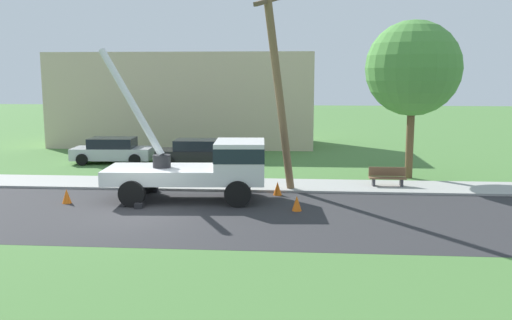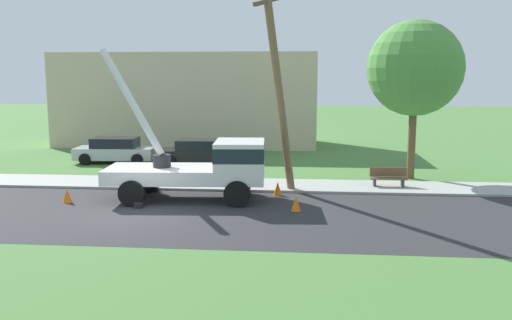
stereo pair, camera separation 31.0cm
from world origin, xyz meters
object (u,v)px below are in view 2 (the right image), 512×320
traffic_cone_behind (67,196)px  traffic_cone_ahead (296,203)px  parked_sedan_silver (116,150)px  leaning_utility_pole (278,85)px  utility_truck (207,165)px  roadside_tree_near (415,69)px  park_bench (388,178)px  traffic_cone_curbside (278,189)px  parked_sedan_black (200,152)px

traffic_cone_behind → traffic_cone_ahead: bearing=-3.1°
traffic_cone_ahead → parked_sedan_silver: bearing=135.6°
traffic_cone_behind → leaning_utility_pole: bearing=14.6°
utility_truck → leaning_utility_pole: 4.27m
leaning_utility_pole → roadside_tree_near: leaning_utility_pole is taller
parked_sedan_silver → roadside_tree_near: 16.68m
parked_sedan_silver → roadside_tree_near: size_ratio=0.60×
traffic_cone_ahead → traffic_cone_behind: (-8.85, 0.47, 0.00)m
roadside_tree_near → park_bench: bearing=-119.6°
leaning_utility_pole → roadside_tree_near: (6.14, 4.32, 0.68)m
utility_truck → park_bench: utility_truck is taller
traffic_cone_behind → roadside_tree_near: (14.18, 6.42, 4.92)m
leaning_utility_pole → traffic_cone_curbside: (0.01, 0.00, -4.24)m
leaning_utility_pole → roadside_tree_near: 7.54m
traffic_cone_ahead → park_bench: (3.94, 4.44, 0.18)m
parked_sedan_silver → parked_sedan_black: (4.95, -0.47, 0.00)m
traffic_cone_behind → utility_truck: bearing=11.2°
leaning_utility_pole → park_bench: leaning_utility_pole is taller
roadside_tree_near → parked_sedan_silver: bearing=168.1°
utility_truck → traffic_cone_curbside: utility_truck is taller
utility_truck → traffic_cone_behind: bearing=-168.8°
utility_truck → traffic_cone_behind: size_ratio=12.35×
traffic_cone_curbside → parked_sedan_silver: (-9.59, 7.62, 0.43)m
parked_sedan_black → park_bench: size_ratio=2.78×
leaning_utility_pole → roadside_tree_near: size_ratio=1.18×
parked_sedan_black → utility_truck: bearing=-76.9°
park_bench → parked_sedan_silver: bearing=158.1°
traffic_cone_curbside → park_bench: size_ratio=0.35×
traffic_cone_ahead → traffic_cone_curbside: size_ratio=1.00×
traffic_cone_ahead → traffic_cone_behind: 8.86m
utility_truck → roadside_tree_near: bearing=31.2°
traffic_cone_ahead → traffic_cone_behind: size_ratio=1.00×
traffic_cone_curbside → parked_sedan_silver: size_ratio=0.12×
traffic_cone_curbside → roadside_tree_near: size_ratio=0.08×
leaning_utility_pole → traffic_cone_curbside: bearing=23.4°
traffic_cone_ahead → parked_sedan_black: (-5.45, 9.72, 0.43)m
leaning_utility_pole → parked_sedan_silver: size_ratio=1.96×
park_bench → leaning_utility_pole: bearing=-158.5°
utility_truck → parked_sedan_black: bearing=103.1°
traffic_cone_curbside → roadside_tree_near: bearing=35.1°
leaning_utility_pole → park_bench: (4.75, 1.87, -4.06)m
traffic_cone_curbside → parked_sedan_black: 8.53m
traffic_cone_ahead → park_bench: park_bench is taller
utility_truck → parked_sedan_silver: utility_truck is taller
utility_truck → traffic_cone_curbside: (2.74, 1.05, -1.13)m
leaning_utility_pole → park_bench: size_ratio=5.50×
utility_truck → park_bench: 8.08m
parked_sedan_silver → parked_sedan_black: bearing=-5.4°
parked_sedan_black → park_bench: 10.77m
traffic_cone_ahead → park_bench: bearing=48.4°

